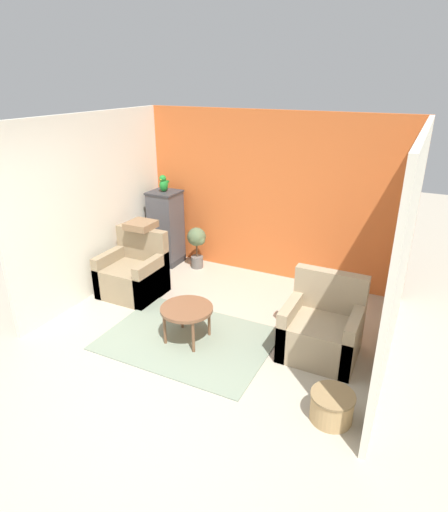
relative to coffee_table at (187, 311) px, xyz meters
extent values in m
plane|color=#B2A893|center=(0.17, -0.89, -0.41)|extent=(20.00, 20.00, 0.00)
cube|color=orange|center=(0.17, 2.27, 0.87)|extent=(4.20, 0.06, 2.56)
cube|color=silver|center=(-1.90, 0.67, 0.87)|extent=(0.06, 3.13, 2.56)
cube|color=silver|center=(2.23, 0.67, 0.87)|extent=(0.06, 3.13, 2.56)
cube|color=gray|center=(0.00, 0.00, -0.40)|extent=(2.02, 1.45, 0.01)
cylinder|color=brown|center=(0.00, 0.00, 0.03)|extent=(0.63, 0.63, 0.04)
cylinder|color=brown|center=(-0.20, -0.20, -0.20)|extent=(0.04, 0.04, 0.41)
cylinder|color=brown|center=(0.20, -0.20, -0.20)|extent=(0.04, 0.04, 0.41)
cylinder|color=brown|center=(-0.20, 0.20, -0.20)|extent=(0.04, 0.04, 0.41)
cylinder|color=brown|center=(0.20, 0.20, -0.20)|extent=(0.04, 0.04, 0.41)
cube|color=#8E7A5B|center=(-1.33, 0.67, -0.18)|extent=(0.84, 0.74, 0.46)
cube|color=#8E7A5B|center=(-1.33, 0.97, 0.29)|extent=(0.84, 0.14, 0.49)
cube|color=#8E7A5B|center=(-1.69, 0.67, -0.09)|extent=(0.12, 0.74, 0.63)
cube|color=#8E7A5B|center=(-0.97, 0.67, -0.09)|extent=(0.12, 0.74, 0.63)
cube|color=#9E896B|center=(1.53, 0.41, -0.18)|extent=(0.84, 0.74, 0.46)
cube|color=#9E896B|center=(1.53, 0.71, 0.29)|extent=(0.84, 0.14, 0.49)
cube|color=#9E896B|center=(1.17, 0.41, -0.09)|extent=(0.12, 0.74, 0.63)
cube|color=#9E896B|center=(1.88, 0.41, -0.09)|extent=(0.12, 0.74, 0.63)
cube|color=#353539|center=(-1.53, 1.90, -0.35)|extent=(0.46, 0.46, 0.10)
cube|color=#4C4C51|center=(-1.53, 1.90, 0.26)|extent=(0.45, 0.45, 1.12)
cube|color=#353539|center=(-1.53, 1.90, 0.84)|extent=(0.48, 0.48, 0.03)
ellipsoid|color=#1E842D|center=(-1.53, 1.90, 0.96)|extent=(0.13, 0.16, 0.21)
sphere|color=#1E842D|center=(-1.53, 1.88, 1.07)|extent=(0.11, 0.11, 0.11)
cone|color=gold|center=(-1.53, 1.83, 1.06)|extent=(0.05, 0.05, 0.05)
cone|color=#1E842D|center=(-1.53, 1.97, 0.93)|extent=(0.06, 0.13, 0.18)
cylinder|color=#66605B|center=(-0.96, 1.94, -0.31)|extent=(0.20, 0.20, 0.20)
cylinder|color=brown|center=(-0.96, 1.94, -0.09)|extent=(0.02, 0.02, 0.25)
sphere|color=#566B47|center=(-0.96, 1.94, 0.14)|extent=(0.31, 0.31, 0.31)
sphere|color=#566B47|center=(-1.05, 1.97, 0.09)|extent=(0.18, 0.18, 0.18)
sphere|color=#566B47|center=(-0.89, 1.92, 0.10)|extent=(0.17, 0.17, 0.17)
cylinder|color=tan|center=(1.89, -0.54, -0.26)|extent=(0.40, 0.40, 0.29)
cylinder|color=olive|center=(1.89, -0.54, -0.13)|extent=(0.42, 0.42, 0.02)
cube|color=#846647|center=(-1.33, 0.97, 0.59)|extent=(0.38, 0.38, 0.10)
camera|label=1|loc=(2.36, -3.80, 2.59)|focal=30.00mm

